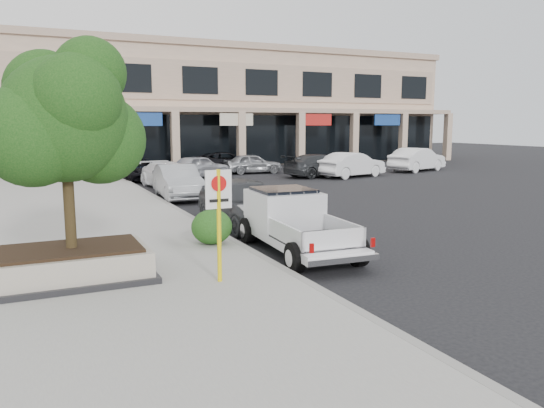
{
  "coord_description": "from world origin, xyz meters",
  "views": [
    {
      "loc": [
        -6.61,
        -9.94,
        3.37
      ],
      "look_at": [
        -1.31,
        1.5,
        1.43
      ],
      "focal_mm": 35.0,
      "sensor_mm": 36.0,
      "label": 1
    }
  ],
  "objects_px": {
    "no_parking_sign": "(219,210)",
    "lot_car_c": "(320,165)",
    "lot_car_b": "(352,165)",
    "planter_tree": "(71,120)",
    "lot_car_a": "(199,166)",
    "pickup_truck": "(297,223)",
    "lot_car_d": "(227,162)",
    "lot_car_f": "(417,159)",
    "curb_car_d": "(139,169)",
    "curb_car_a": "(244,202)",
    "curb_car_c": "(168,175)",
    "lot_car_e": "(253,164)",
    "curb_car_b": "(178,182)",
    "planter": "(73,264)"
  },
  "relations": [
    {
      "from": "no_parking_sign",
      "to": "pickup_truck",
      "type": "height_order",
      "value": "no_parking_sign"
    },
    {
      "from": "lot_car_a",
      "to": "lot_car_f",
      "type": "height_order",
      "value": "lot_car_f"
    },
    {
      "from": "lot_car_a",
      "to": "planter_tree",
      "type": "bearing_deg",
      "value": 132.61
    },
    {
      "from": "planter",
      "to": "planter_tree",
      "type": "xyz_separation_m",
      "value": [
        0.13,
        0.15,
        2.94
      ]
    },
    {
      "from": "curb_car_a",
      "to": "lot_car_e",
      "type": "distance_m",
      "value": 18.36
    },
    {
      "from": "pickup_truck",
      "to": "lot_car_b",
      "type": "distance_m",
      "value": 19.95
    },
    {
      "from": "lot_car_a",
      "to": "lot_car_d",
      "type": "distance_m",
      "value": 4.3
    },
    {
      "from": "planter",
      "to": "lot_car_a",
      "type": "distance_m",
      "value": 21.94
    },
    {
      "from": "no_parking_sign",
      "to": "lot_car_b",
      "type": "height_order",
      "value": "no_parking_sign"
    },
    {
      "from": "planter",
      "to": "curb_car_a",
      "type": "bearing_deg",
      "value": 38.5
    },
    {
      "from": "planter_tree",
      "to": "lot_car_a",
      "type": "xyz_separation_m",
      "value": [
        8.75,
        19.91,
        -2.72
      ]
    },
    {
      "from": "curb_car_c",
      "to": "lot_car_a",
      "type": "xyz_separation_m",
      "value": [
        2.99,
        4.26,
        0.03
      ]
    },
    {
      "from": "no_parking_sign",
      "to": "curb_car_d",
      "type": "bearing_deg",
      "value": 83.33
    },
    {
      "from": "pickup_truck",
      "to": "curb_car_c",
      "type": "bearing_deg",
      "value": 92.04
    },
    {
      "from": "curb_car_c",
      "to": "curb_car_d",
      "type": "bearing_deg",
      "value": 91.42
    },
    {
      "from": "no_parking_sign",
      "to": "curb_car_a",
      "type": "height_order",
      "value": "no_parking_sign"
    },
    {
      "from": "planter",
      "to": "curb_car_a",
      "type": "height_order",
      "value": "curb_car_a"
    },
    {
      "from": "planter_tree",
      "to": "lot_car_b",
      "type": "xyz_separation_m",
      "value": [
        17.52,
        16.26,
        -2.64
      ]
    },
    {
      "from": "lot_car_b",
      "to": "lot_car_f",
      "type": "relative_size",
      "value": 0.94
    },
    {
      "from": "planter",
      "to": "lot_car_a",
      "type": "bearing_deg",
      "value": 66.12
    },
    {
      "from": "curb_car_b",
      "to": "lot_car_a",
      "type": "relative_size",
      "value": 1.12
    },
    {
      "from": "curb_car_c",
      "to": "lot_car_f",
      "type": "distance_m",
      "value": 18.34
    },
    {
      "from": "lot_car_e",
      "to": "lot_car_c",
      "type": "bearing_deg",
      "value": -137.34
    },
    {
      "from": "curb_car_c",
      "to": "lot_car_b",
      "type": "distance_m",
      "value": 11.77
    },
    {
      "from": "curb_car_b",
      "to": "lot_car_f",
      "type": "height_order",
      "value": "lot_car_f"
    },
    {
      "from": "lot_car_b",
      "to": "lot_car_d",
      "type": "height_order",
      "value": "lot_car_b"
    },
    {
      "from": "lot_car_a",
      "to": "lot_car_f",
      "type": "xyz_separation_m",
      "value": [
        15.22,
        -2.08,
        0.12
      ]
    },
    {
      "from": "curb_car_b",
      "to": "planter_tree",
      "type": "bearing_deg",
      "value": -110.39
    },
    {
      "from": "no_parking_sign",
      "to": "lot_car_c",
      "type": "xyz_separation_m",
      "value": [
        13.27,
        18.86,
        -0.92
      ]
    },
    {
      "from": "curb_car_b",
      "to": "lot_car_c",
      "type": "relative_size",
      "value": 0.94
    },
    {
      "from": "lot_car_b",
      "to": "lot_car_c",
      "type": "distance_m",
      "value": 1.96
    },
    {
      "from": "no_parking_sign",
      "to": "pickup_truck",
      "type": "relative_size",
      "value": 0.45
    },
    {
      "from": "pickup_truck",
      "to": "curb_car_d",
      "type": "distance_m",
      "value": 19.81
    },
    {
      "from": "pickup_truck",
      "to": "lot_car_a",
      "type": "distance_m",
      "value": 19.79
    },
    {
      "from": "curb_car_c",
      "to": "lot_car_e",
      "type": "distance_m",
      "value": 8.94
    },
    {
      "from": "planter",
      "to": "lot_car_f",
      "type": "distance_m",
      "value": 30.08
    },
    {
      "from": "planter",
      "to": "lot_car_f",
      "type": "height_order",
      "value": "lot_car_f"
    },
    {
      "from": "curb_car_a",
      "to": "no_parking_sign",
      "type": "bearing_deg",
      "value": -116.79
    },
    {
      "from": "curb_car_a",
      "to": "curb_car_c",
      "type": "relative_size",
      "value": 1.04
    },
    {
      "from": "planter_tree",
      "to": "no_parking_sign",
      "type": "relative_size",
      "value": 1.74
    },
    {
      "from": "planter_tree",
      "to": "lot_car_f",
      "type": "relative_size",
      "value": 0.81
    },
    {
      "from": "curb_car_d",
      "to": "curb_car_c",
      "type": "bearing_deg",
      "value": -88.74
    },
    {
      "from": "curb_car_d",
      "to": "pickup_truck",
      "type": "bearing_deg",
      "value": -95.86
    },
    {
      "from": "curb_car_d",
      "to": "lot_car_f",
      "type": "distance_m",
      "value": 18.99
    },
    {
      "from": "lot_car_d",
      "to": "pickup_truck",
      "type": "bearing_deg",
      "value": 170.74
    },
    {
      "from": "lot_car_b",
      "to": "lot_car_d",
      "type": "relative_size",
      "value": 0.95
    },
    {
      "from": "lot_car_f",
      "to": "curb_car_d",
      "type": "bearing_deg",
      "value": 63.75
    },
    {
      "from": "no_parking_sign",
      "to": "curb_car_a",
      "type": "distance_m",
      "value": 6.6
    },
    {
      "from": "planter_tree",
      "to": "lot_car_a",
      "type": "relative_size",
      "value": 0.98
    },
    {
      "from": "curb_car_c",
      "to": "lot_car_b",
      "type": "bearing_deg",
      "value": -3.51
    }
  ]
}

